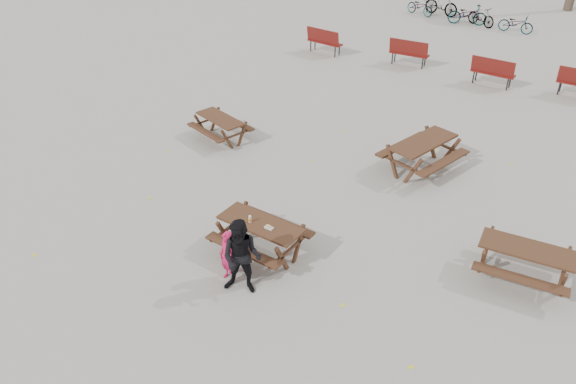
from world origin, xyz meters
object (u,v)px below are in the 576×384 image
Objects in this scene: child at (228,257)px; picnic_table_east at (524,263)px; picnic_table_far at (422,155)px; soda_bottle at (250,219)px; main_picnic_table at (261,230)px; adult at (242,258)px; picnic_table_north at (221,129)px; food_tray at (269,228)px.

picnic_table_east is (4.77, 3.33, -0.19)m from child.
picnic_table_east is at bearing -117.27° from picnic_table_far.
soda_bottle reaches higher than picnic_table_east.
adult is at bearing -69.63° from main_picnic_table.
picnic_table_east is at bearing 25.83° from soda_bottle.
soda_bottle is 0.11× the size of picnic_table_north.
main_picnic_table is at bearing -161.75° from picnic_table_east.
soda_bottle is 0.11× the size of adult.
soda_bottle reaches higher than picnic_table_north.
food_tray is 0.16× the size of child.
adult is 6.43m from picnic_table_far.
soda_bottle is at bearing -161.60° from picnic_table_east.
child reaches higher than main_picnic_table.
child is 0.72× the size of picnic_table_north.
picnic_table_far is (1.37, 6.25, -0.15)m from child.
picnic_table_far reaches higher than food_tray.
food_tray is 1.04m from child.
adult is 5.54m from picnic_table_east.
soda_bottle is 5.41m from picnic_table_north.
soda_bottle is (-0.45, -0.04, 0.05)m from food_tray.
picnic_table_far is (1.36, 5.21, -0.16)m from main_picnic_table.
adult is at bearing -59.47° from soda_bottle.
main_picnic_table is 1.11× the size of adult.
main_picnic_table is 5.29m from picnic_table_east.
picnic_table_far is at bearing 75.36° from main_picnic_table.
soda_bottle is at bearing -174.29° from food_tray.
main_picnic_table is at bearing 178.80° from picnic_table_far.
picnic_table_north is at bearing 139.30° from main_picnic_table.
soda_bottle is at bearing -150.46° from main_picnic_table.
soda_bottle is (-0.19, -0.11, 0.26)m from main_picnic_table.
picnic_table_north is (-3.95, 3.66, -0.51)m from soda_bottle.
picnic_table_north is at bearing 112.02° from adult.
adult is at bearing -174.99° from picnic_table_far.
food_tray is 5.71m from picnic_table_north.
soda_bottle is at bearing 177.22° from picnic_table_far.
picnic_table_far reaches higher than picnic_table_east.
child is 5.82m from picnic_table_east.
adult is at bearing -32.07° from picnic_table_north.
child is at bearing -152.52° from picnic_table_east.
food_tray is at bearing -25.66° from picnic_table_north.
adult is at bearing -2.45° from child.
soda_bottle reaches higher than picnic_table_far.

